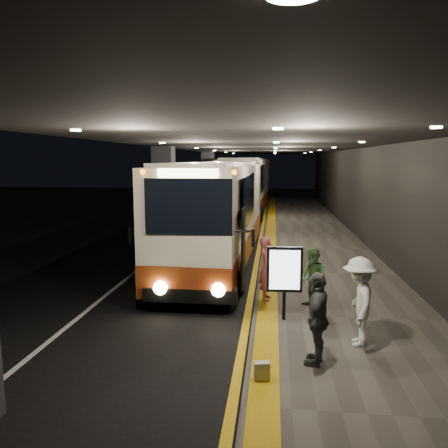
# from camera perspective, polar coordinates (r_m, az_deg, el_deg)

# --- Properties ---
(ground) EXTENTS (90.00, 90.00, 0.00)m
(ground) POSITION_cam_1_polar(r_m,az_deg,el_deg) (14.27, -5.72, -7.37)
(ground) COLOR black
(lane_line_white) EXTENTS (0.12, 50.00, 0.01)m
(lane_line_white) POSITION_cam_1_polar(r_m,az_deg,el_deg) (19.40, -7.81, -3.15)
(lane_line_white) COLOR silver
(lane_line_white) RESTS_ON ground
(kerb_stripe_yellow) EXTENTS (0.18, 50.00, 0.01)m
(kerb_stripe_yellow) POSITION_cam_1_polar(r_m,az_deg,el_deg) (18.82, 4.55, -3.45)
(kerb_stripe_yellow) COLOR gold
(kerb_stripe_yellow) RESTS_ON ground
(sidewalk) EXTENTS (4.50, 50.00, 0.15)m
(sidewalk) POSITION_cam_1_polar(r_m,az_deg,el_deg) (18.89, 11.86, -3.35)
(sidewalk) COLOR #514C44
(sidewalk) RESTS_ON ground
(tactile_strip) EXTENTS (0.50, 50.00, 0.01)m
(tactile_strip) POSITION_cam_1_polar(r_m,az_deg,el_deg) (18.78, 6.08, -3.03)
(tactile_strip) COLOR gold
(tactile_strip) RESTS_ON sidewalk
(terminal_wall) EXTENTS (0.10, 50.00, 6.00)m
(terminal_wall) POSITION_cam_1_polar(r_m,az_deg,el_deg) (18.87, 18.98, 5.32)
(terminal_wall) COLOR black
(terminal_wall) RESTS_ON ground
(support_columns) EXTENTS (0.80, 24.80, 4.40)m
(support_columns) POSITION_cam_1_polar(r_m,az_deg,el_deg) (18.05, -7.81, 3.03)
(support_columns) COLOR black
(support_columns) RESTS_ON ground
(canopy) EXTENTS (9.00, 50.00, 0.40)m
(canopy) POSITION_cam_1_polar(r_m,az_deg,el_deg) (18.43, 5.19, 10.66)
(canopy) COLOR black
(canopy) RESTS_ON support_columns
(coach_main) EXTENTS (2.75, 11.85, 3.67)m
(coach_main) POSITION_cam_1_polar(r_m,az_deg,el_deg) (16.28, -0.70, 0.98)
(coach_main) COLOR beige
(coach_main) RESTS_ON ground
(coach_second) EXTENTS (3.07, 12.37, 3.86)m
(coach_second) POSITION_cam_1_polar(r_m,az_deg,el_deg) (31.42, 2.94, 4.74)
(coach_second) COLOR beige
(coach_second) RESTS_ON ground
(passenger_boarding) EXTENTS (0.45, 0.65, 1.72)m
(passenger_boarding) POSITION_cam_1_polar(r_m,az_deg,el_deg) (11.71, 5.61, -5.78)
(passenger_boarding) COLOR #CF6260
(passenger_boarding) RESTS_ON sidewalk
(passenger_waiting_green) EXTENTS (0.79, 0.89, 1.55)m
(passenger_waiting_green) POSITION_cam_1_polar(r_m,az_deg,el_deg) (11.16, 11.50, -7.05)
(passenger_waiting_green) COLOR #508248
(passenger_waiting_green) RESTS_ON sidewalk
(passenger_waiting_white) EXTENTS (0.65, 1.22, 1.81)m
(passenger_waiting_white) POSITION_cam_1_polar(r_m,az_deg,el_deg) (9.29, 17.22, -9.63)
(passenger_waiting_white) COLOR silver
(passenger_waiting_white) RESTS_ON sidewalk
(passenger_waiting_grey) EXTENTS (0.76, 1.11, 1.73)m
(passenger_waiting_grey) POSITION_cam_1_polar(r_m,az_deg,el_deg) (8.28, 12.13, -11.96)
(passenger_waiting_grey) COLOR #424447
(passenger_waiting_grey) RESTS_ON sidewalk
(bag_polka) EXTENTS (0.28, 0.16, 0.32)m
(bag_polka) POSITION_cam_1_polar(r_m,az_deg,el_deg) (10.25, 11.86, -12.12)
(bag_polka) COLOR black
(bag_polka) RESTS_ON sidewalk
(bag_plain) EXTENTS (0.29, 0.20, 0.32)m
(bag_plain) POSITION_cam_1_polar(r_m,az_deg,el_deg) (7.85, 4.97, -18.60)
(bag_plain) COLOR beige
(bag_plain) RESTS_ON sidewalk
(info_sign) EXTENTS (0.83, 0.15, 1.74)m
(info_sign) POSITION_cam_1_polar(r_m,az_deg,el_deg) (10.23, 7.92, -6.09)
(info_sign) COLOR black
(info_sign) RESTS_ON sidewalk
(stanchion_post) EXTENTS (0.05, 0.05, 1.06)m
(stanchion_post) POSITION_cam_1_polar(r_m,az_deg,el_deg) (13.14, 6.03, -5.68)
(stanchion_post) COLOR black
(stanchion_post) RESTS_ON sidewalk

